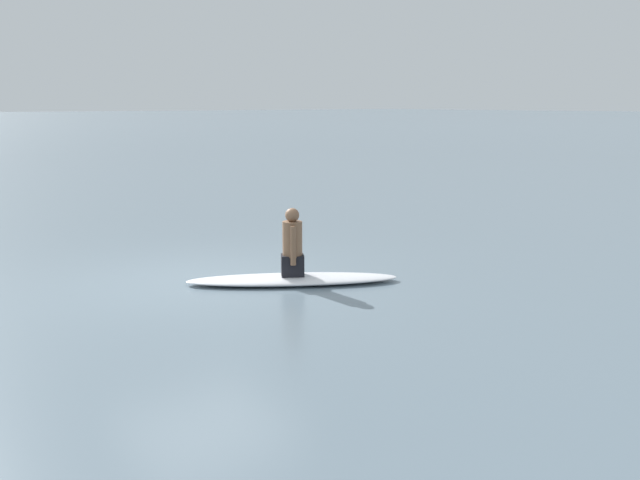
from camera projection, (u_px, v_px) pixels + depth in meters
The scene contains 3 objects.
ground_plane at pixel (203, 281), 10.76m from camera, with size 400.00×400.00×0.00m, color slate.
surfboard at pixel (293, 279), 10.59m from camera, with size 3.10×0.70×0.12m, color white.
person_paddler at pixel (292, 245), 10.50m from camera, with size 0.40×0.42×1.00m.
Camera 1 is at (-9.18, 5.28, 2.61)m, focal length 40.60 mm.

